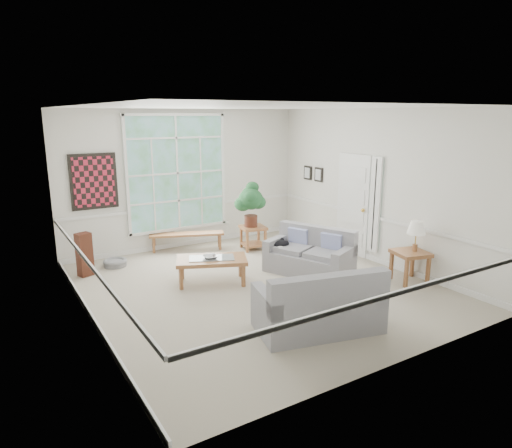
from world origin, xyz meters
The scene contains 24 objects.
floor centered at (0.00, 0.00, -0.01)m, with size 5.50×6.00×0.01m, color #A39A87.
ceiling centered at (0.00, 0.00, 3.00)m, with size 5.50×6.00×0.02m, color white.
wall_back centered at (0.00, 3.00, 1.50)m, with size 5.50×0.02×3.00m, color silver.
wall_front centered at (0.00, -3.00, 1.50)m, with size 5.50×0.02×3.00m, color silver.
wall_left centered at (-2.75, 0.00, 1.50)m, with size 0.02×6.00×3.00m, color silver.
wall_right centered at (2.75, 0.00, 1.50)m, with size 0.02×6.00×3.00m, color silver.
window_back centered at (-0.20, 2.96, 1.65)m, with size 2.30×0.08×2.40m, color white.
entry_door centered at (2.71, 0.60, 1.05)m, with size 0.08×0.90×2.10m, color white.
door_sidelight centered at (2.71, -0.03, 1.15)m, with size 0.08×0.26×1.90m, color white.
wall_art centered at (-1.95, 2.95, 1.60)m, with size 0.90×0.06×1.10m, color maroon.
wall_frame_near centered at (2.71, 1.75, 1.55)m, with size 0.04×0.26×0.32m, color black.
wall_frame_far centered at (2.71, 2.15, 1.55)m, with size 0.04×0.26×0.32m, color black.
loveseat_right centered at (1.17, 0.05, 0.42)m, with size 0.81×1.56×0.84m, color gray.
loveseat_front centered at (-0.13, -1.80, 0.45)m, with size 1.66×0.86×0.90m, color gray.
coffee_table centered at (-0.59, 0.56, 0.23)m, with size 1.21×0.66×0.45m, color brown.
pewter_bowl centered at (-0.62, 0.53, 0.49)m, with size 0.30×0.30×0.08m, color #A2A2A7.
window_bench centered at (-0.17, 2.63, 0.19)m, with size 1.59×0.31×0.37m, color brown.
end_table centered at (1.09, 1.93, 0.26)m, with size 0.51×0.51×0.51m, color brown.
houseplant centered at (1.05, 1.96, 1.00)m, with size 0.57×0.57×0.98m, color #1E5029, non-canonical shape.
side_table centered at (2.40, -1.22, 0.28)m, with size 0.55×0.55×0.56m, color brown.
table_lamp centered at (2.47, -1.24, 0.83)m, with size 0.31×0.31×0.54m, color white, non-canonical shape.
pet_bed centered at (-1.80, 2.36, 0.07)m, with size 0.45×0.45×0.13m, color slate.
floor_speaker centered at (-2.40, 2.10, 0.40)m, with size 0.25×0.20×0.80m, color #431E13.
cat centered at (0.86, 0.52, 0.51)m, with size 0.33×0.23×0.15m, color black.
Camera 1 is at (-3.88, -6.29, 2.90)m, focal length 32.00 mm.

